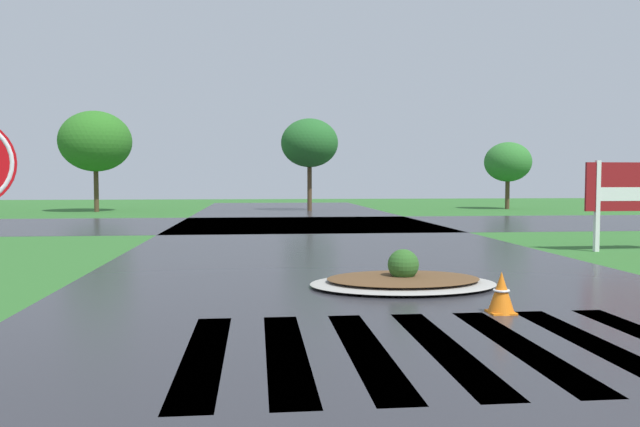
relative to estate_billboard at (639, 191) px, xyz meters
name	(u,v)px	position (x,y,z in m)	size (l,w,h in m)	color
asphalt_roadway	(365,277)	(-8.14, -3.72, -1.62)	(11.14, 80.00, 0.01)	#2B2B30
asphalt_cross_road	(305,224)	(-8.14, 11.13, -1.62)	(90.00, 10.02, 0.01)	#2B2B30
crosswalk_stripes	(443,348)	(-8.14, -8.92, -1.62)	(5.85, 3.58, 0.01)	white
estate_billboard	(639,191)	(0.00, 0.00, 0.00)	(3.07, 0.17, 2.44)	white
median_island	(403,280)	(-7.64, -4.88, -1.50)	(3.37, 2.33, 0.68)	#9E9B93
traffic_cone	(501,293)	(-6.76, -7.21, -1.33)	(0.39, 0.39, 0.61)	orange
background_treeline	(100,143)	(-19.69, 23.36, 2.56)	(41.79, 5.83, 6.47)	#4C3823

